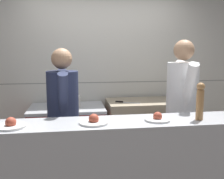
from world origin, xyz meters
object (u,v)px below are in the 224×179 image
(stock_pot, at_px, (72,101))
(plated_dish_appetiser, at_px, (94,121))
(chefs_knife, at_px, (125,102))
(plated_dish_dessert, at_px, (158,118))
(chef_sous, at_px, (182,108))
(oven_range, at_px, (68,136))
(pepper_mill, at_px, (200,100))
(plated_dish_main, at_px, (11,125))
(chef_head_cook, at_px, (63,117))

(stock_pot, height_order, plated_dish_appetiser, plated_dish_appetiser)
(chefs_knife, xyz_separation_m, plated_dish_dessert, (0.03, -1.33, 0.12))
(plated_dish_appetiser, height_order, chef_sous, chef_sous)
(oven_range, relative_size, pepper_mill, 3.03)
(plated_dish_main, bearing_deg, chef_sous, 20.24)
(stock_pot, xyz_separation_m, plated_dish_dessert, (0.78, -1.41, 0.09))
(plated_dish_dessert, relative_size, chef_sous, 0.13)
(plated_dish_dessert, bearing_deg, chef_sous, 51.48)
(chefs_knife, bearing_deg, stock_pot, 174.20)
(chef_sous, bearing_deg, pepper_mill, -94.70)
(chef_head_cook, distance_m, chef_sous, 1.36)
(oven_range, distance_m, chef_head_cook, 0.95)
(chef_sous, bearing_deg, plated_dish_main, -154.73)
(oven_range, distance_m, plated_dish_appetiser, 1.58)
(stock_pot, xyz_separation_m, chefs_knife, (0.75, -0.08, -0.03))
(oven_range, relative_size, chefs_knife, 3.12)
(stock_pot, relative_size, plated_dish_main, 0.98)
(plated_dish_dessert, xyz_separation_m, chef_sous, (0.50, 0.62, -0.06))
(oven_range, distance_m, chefs_knife, 0.95)
(chef_head_cook, bearing_deg, plated_dish_appetiser, -69.07)
(plated_dish_appetiser, relative_size, chef_head_cook, 0.15)
(stock_pot, bearing_deg, plated_dish_dessert, -61.09)
(pepper_mill, distance_m, chef_sous, 0.70)
(chefs_knife, bearing_deg, oven_range, 173.54)
(chefs_knife, relative_size, plated_dish_main, 1.30)
(stock_pot, height_order, chefs_knife, stock_pot)
(plated_dish_main, height_order, plated_dish_dessert, plated_dish_main)
(chefs_knife, height_order, chef_sous, chef_sous)
(plated_dish_main, bearing_deg, plated_dish_appetiser, 0.96)
(plated_dish_main, xyz_separation_m, chef_head_cook, (0.40, 0.64, -0.11))
(chefs_knife, distance_m, plated_dish_appetiser, 1.46)
(plated_dish_dessert, height_order, chef_sous, chef_sous)
(pepper_mill, relative_size, chef_head_cook, 0.21)
(oven_range, xyz_separation_m, chef_sous, (1.34, -0.80, 0.55))
(pepper_mill, bearing_deg, plated_dish_main, 179.79)
(chef_sous, bearing_deg, oven_range, 154.28)
(chefs_knife, distance_m, plated_dish_main, 1.84)
(chefs_knife, bearing_deg, plated_dish_appetiser, -112.21)
(chef_head_cook, height_order, chef_sous, chef_sous)
(chef_head_cook, bearing_deg, chefs_knife, 37.13)
(stock_pot, height_order, plated_dish_dessert, plated_dish_dessert)
(plated_dish_appetiser, bearing_deg, pepper_mill, -1.03)
(chefs_knife, xyz_separation_m, plated_dish_appetiser, (-0.55, -1.34, 0.12))
(chef_head_cook, xyz_separation_m, chef_sous, (1.36, 0.01, 0.05))
(plated_dish_main, height_order, plated_dish_appetiser, same)
(oven_range, height_order, pepper_mill, pepper_mill)
(plated_dish_dessert, bearing_deg, chefs_knife, 91.28)
(stock_pot, bearing_deg, oven_range, 166.32)
(plated_dish_appetiser, relative_size, chef_sous, 0.15)
(pepper_mill, bearing_deg, chef_head_cook, 152.61)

